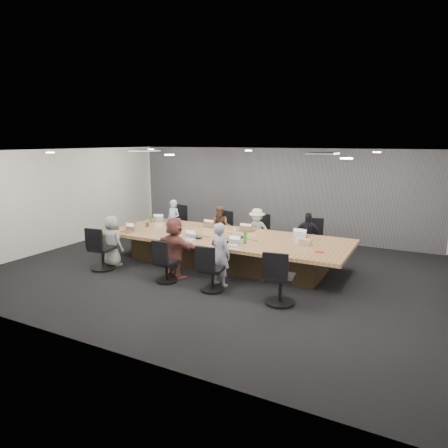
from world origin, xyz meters
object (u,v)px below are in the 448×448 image
at_px(chair_4, 102,252).
at_px(chair_5, 166,266).
at_px(laptop_1, 211,226).
at_px(laptop_5, 188,240).
at_px(person_0, 173,221).
at_px(chair_2, 262,236).
at_px(laptop_2, 249,230).
at_px(chair_1, 226,232).
at_px(laptop_6, 232,245).
at_px(chair_6, 212,273).
at_px(stapler, 231,242).
at_px(conference_table, 226,249).
at_px(snack_packet, 319,252).
at_px(mug_brown, 147,224).
at_px(person_5, 175,247).
at_px(canvas_bag, 305,242).
at_px(bottle_green_left, 151,218).
at_px(bottle_green_right, 245,238).
at_px(chair_7, 280,282).
at_px(person_6, 220,254).
at_px(bottle_clear, 180,227).
at_px(person_1, 221,227).
at_px(laptop_4, 127,232).
at_px(person_3, 307,236).
at_px(laptop_0, 163,220).
at_px(chair_0, 180,225).
at_px(laptop_3, 301,236).
at_px(person_2, 257,231).

xyz_separation_m(chair_4, chair_5, (1.85, 0.00, -0.07)).
relative_size(laptop_1, laptop_5, 0.96).
bearing_deg(laptop_5, person_0, 143.61).
xyz_separation_m(chair_2, laptop_2, (0.00, -0.90, 0.36)).
distance_m(chair_1, laptop_6, 2.90).
height_order(chair_6, stapler, stapler).
height_order(conference_table, snack_packet, snack_packet).
bearing_deg(laptop_6, mug_brown, 164.92).
height_order(laptop_1, laptop_6, same).
bearing_deg(person_0, chair_4, -80.13).
distance_m(person_5, canvas_bag, 2.91).
distance_m(bottle_green_left, bottle_green_right, 3.52).
bearing_deg(chair_7, person_6, 158.02).
height_order(person_6, bottle_clear, person_6).
bearing_deg(laptop_6, person_1, 122.52).
distance_m(conference_table, bottle_green_left, 2.73).
height_order(laptop_4, bottle_green_left, bottle_green_left).
bearing_deg(person_1, laptop_2, -37.53).
relative_size(chair_6, person_3, 0.61).
bearing_deg(chair_7, laptop_5, 152.39).
distance_m(chair_4, laptop_1, 2.97).
height_order(laptop_5, snack_packet, snack_packet).
bearing_deg(chair_2, person_1, 28.35).
xyz_separation_m(chair_1, chair_6, (1.42, -3.40, -0.01)).
relative_size(laptop_0, person_1, 0.25).
distance_m(person_1, snack_packet, 3.74).
bearing_deg(bottle_green_right, person_0, 150.31).
bearing_deg(canvas_bag, chair_1, 149.26).
height_order(chair_7, mug_brown, chair_7).
height_order(laptop_5, bottle_green_left, bottle_green_left).
bearing_deg(person_3, conference_table, -148.53).
height_order(laptop_2, person_6, person_6).
distance_m(chair_6, bottle_green_left, 3.91).
bearing_deg(chair_0, canvas_bag, 175.42).
height_order(chair_7, canvas_bag, chair_7).
bearing_deg(person_6, person_0, -27.96).
bearing_deg(bottle_clear, chair_7, -26.02).
xyz_separation_m(laptop_0, mug_brown, (0.12, -0.86, 0.05)).
bearing_deg(bottle_clear, mug_brown, 178.04).
distance_m(laptop_5, bottle_green_left, 2.43).
distance_m(laptop_4, bottle_green_right, 3.19).
relative_size(chair_4, laptop_4, 2.80).
bearing_deg(person_3, chair_6, -117.53).
bearing_deg(bottle_green_right, chair_1, 126.13).
bearing_deg(bottle_clear, laptop_3, 17.02).
distance_m(chair_7, person_0, 5.44).
relative_size(conference_table, mug_brown, 49.19).
distance_m(person_2, bottle_green_right, 1.92).
bearing_deg(chair_7, laptop_4, 160.04).
distance_m(chair_1, person_6, 3.38).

